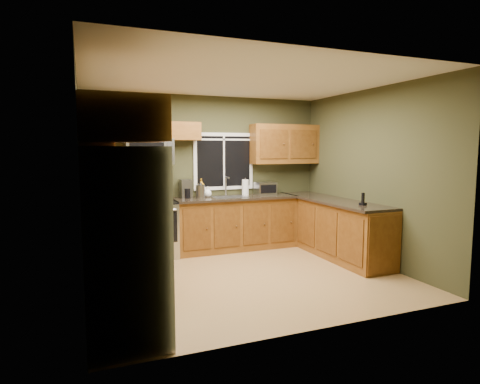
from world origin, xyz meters
TOP-DOWN VIEW (x-y plane):
  - floor at (0.00, 0.00)m, footprint 4.20×4.20m
  - ceiling at (0.00, 0.00)m, footprint 4.20×4.20m
  - back_wall at (0.00, 1.80)m, footprint 4.20×0.00m
  - front_wall at (0.00, -1.80)m, footprint 4.20×0.00m
  - left_wall at (-2.10, 0.00)m, footprint 0.00×3.60m
  - right_wall at (2.10, 0.00)m, footprint 0.00×3.60m
  - window at (0.30, 1.78)m, footprint 1.12×0.03m
  - base_cabinets_left at (-1.80, 0.48)m, footprint 0.60×2.65m
  - countertop_left at (-1.78, 0.48)m, footprint 0.65×2.65m
  - base_cabinets_back at (0.42, 1.50)m, footprint 2.17×0.60m
  - countertop_back at (0.42, 1.48)m, footprint 2.17×0.65m
  - base_cabinets_peninsula at (1.80, 0.54)m, footprint 0.60×2.52m
  - countertop_peninsula at (1.78, 0.55)m, footprint 0.65×2.50m
  - upper_cabinets_left at (-1.94, 0.48)m, footprint 0.33×2.65m
  - upper_cabinets_back_left at (-0.85, 1.64)m, footprint 1.30×0.33m
  - upper_cabinets_back_right at (1.45, 1.64)m, footprint 1.30×0.33m
  - upper_cabinet_over_fridge at (-1.74, -1.30)m, footprint 0.72×0.90m
  - refrigerator at (-1.74, -1.30)m, footprint 0.74×0.90m
  - range at (-1.05, 1.47)m, footprint 0.76×0.69m
  - microwave at (-1.05, 1.61)m, footprint 0.76×0.41m
  - sink at (0.30, 1.49)m, footprint 0.60×0.42m
  - toaster_oven at (1.05, 1.60)m, footprint 0.36×0.28m
  - coffee_maker at (-0.44, 1.64)m, footprint 0.19×0.26m
  - kettle at (-0.22, 1.50)m, footprint 0.16×0.16m
  - paper_towel_roll at (0.65, 1.61)m, footprint 0.13×0.13m
  - soap_bottle_a at (-0.15, 1.69)m, footprint 0.15×0.16m
  - soap_bottle_c at (-0.06, 1.62)m, footprint 0.17×0.17m
  - cordless_phone at (1.80, -0.21)m, footprint 0.10×0.10m

SIDE VIEW (x-z plane):
  - floor at x=0.00m, z-range 0.00..0.00m
  - base_cabinets_peninsula at x=1.80m, z-range 0.00..0.90m
  - base_cabinets_left at x=-1.80m, z-range 0.00..0.90m
  - base_cabinets_back at x=0.42m, z-range 0.00..0.90m
  - range at x=-1.05m, z-range 0.00..0.94m
  - refrigerator at x=-1.74m, z-range 0.00..1.80m
  - countertop_left at x=-1.78m, z-range 0.90..0.94m
  - countertop_back at x=0.42m, z-range 0.90..0.94m
  - countertop_peninsula at x=1.78m, z-range 0.90..0.94m
  - sink at x=0.30m, z-range 0.77..1.13m
  - cordless_phone at x=1.80m, z-range 0.90..1.09m
  - soap_bottle_c at x=-0.06m, z-range 0.94..1.12m
  - toaster_oven at x=1.05m, z-range 0.94..1.16m
  - kettle at x=-0.22m, z-range 0.93..1.21m
  - paper_towel_roll at x=0.65m, z-range 0.93..1.24m
  - coffee_maker at x=-0.44m, z-range 0.93..1.24m
  - soap_bottle_a at x=-0.15m, z-range 0.94..1.26m
  - back_wall at x=0.00m, z-range -0.75..3.45m
  - front_wall at x=0.00m, z-range -0.75..3.45m
  - left_wall at x=-2.10m, z-range -0.45..3.15m
  - right_wall at x=2.10m, z-range -0.45..3.15m
  - window at x=0.30m, z-range 1.04..2.06m
  - microwave at x=-1.05m, z-range 1.52..1.94m
  - upper_cabinets_left at x=-1.94m, z-range 1.50..2.22m
  - upper_cabinets_back_right at x=1.45m, z-range 1.50..2.22m
  - upper_cabinet_over_fridge at x=-1.74m, z-range 1.84..2.22m
  - upper_cabinets_back_left at x=-0.85m, z-range 1.92..2.22m
  - ceiling at x=0.00m, z-range 2.70..2.70m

